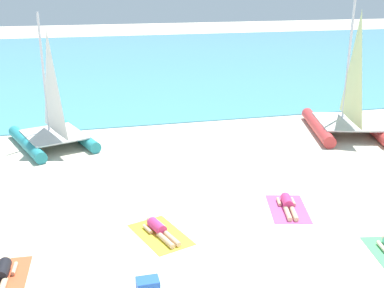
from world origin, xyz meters
The scene contains 11 objects.
ground_plane centered at (0.00, 10.00, 0.00)m, with size 120.00×120.00×0.00m, color beige.
ocean_water centered at (0.00, 31.87, 0.03)m, with size 120.00×40.00×0.05m, color #4C9EB7.
sailboat_teal centered at (-4.80, 10.00, 0.80)m, with size 3.84×4.77×5.40m.
sailboat_red centered at (7.96, 8.51, 0.91)m, with size 4.13×5.29×6.08m.
towel_leftmost centered at (-5.76, 0.39, 0.01)m, with size 1.10×1.90×0.01m, color #EA5933.
sunbather_leftmost centered at (-5.75, 0.45, 0.13)m, with size 0.57×1.57×0.30m.
towel_center_left centered at (-1.83, 1.57, 0.01)m, with size 1.10×1.90×0.01m, color yellow.
sunbather_center_left centered at (-1.86, 1.63, 0.13)m, with size 0.85×1.54×0.30m.
towel_center_right centered at (2.18, 2.14, 0.01)m, with size 1.10×1.90×0.01m, color #D84C99.
sunbather_center_right centered at (2.20, 2.21, 0.13)m, with size 0.78×1.55×0.30m.
cooler_box centered at (-2.57, -0.89, 0.18)m, with size 0.50×0.36×0.36m, color blue.
Camera 1 is at (-3.80, -9.69, 6.51)m, focal length 44.41 mm.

